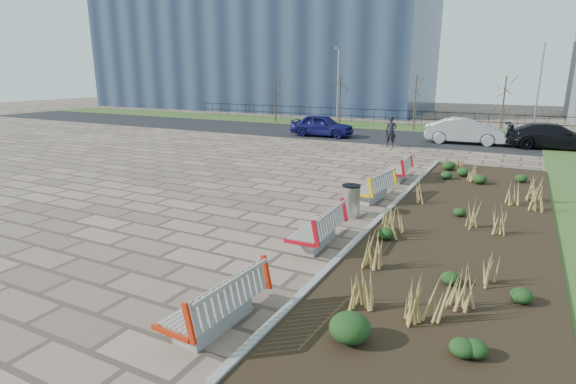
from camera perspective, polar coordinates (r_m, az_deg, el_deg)
The scene contains 22 objects.
ground at distance 11.81m, azimuth -13.38°, elevation -6.71°, with size 120.00×120.00×0.00m, color #886E5D.
planting_bed at distance 13.92m, azimuth 21.71°, elevation -3.83°, with size 4.50×18.00×0.10m, color black.
planting_curb at distance 14.28m, azimuth 12.43°, elevation -2.51°, with size 0.16×18.00×0.15m, color gray.
grass_verge_far at distance 37.19m, azimuth 16.08°, elevation 7.85°, with size 80.00×5.00×0.04m, color #33511E.
road at distance 31.38m, azimuth 13.81°, elevation 6.75°, with size 80.00×7.00×0.02m, color black.
bench_a at distance 8.01m, azimuth -9.42°, elevation -13.46°, with size 0.90×2.10×1.00m, color red, non-canonical shape.
bench_b at distance 11.40m, azimuth 3.53°, elevation -4.43°, with size 0.90×2.10×1.00m, color red, non-canonical shape.
bench_c at distance 15.65m, azimuth 10.59°, elevation 0.75°, with size 0.90×2.10×1.00m, color yellow, non-canonical shape.
bench_d at distance 18.83m, azimuth 13.63°, elevation 2.98°, with size 0.90×2.10×1.00m, color #AE0B18, non-canonical shape.
litter_bin at distance 13.76m, azimuth 7.98°, elevation -1.17°, with size 0.55×0.55×0.98m, color #B2B2B7.
pedestrian at distance 27.21m, azimuth 12.93°, elevation 7.48°, with size 0.65×0.43×1.80m, color black.
car_blue at distance 31.01m, azimuth 4.34°, elevation 8.43°, with size 1.73×4.30×1.47m, color #121250.
car_silver at distance 29.77m, azimuth 21.56°, elevation 7.22°, with size 1.62×4.64×1.53m, color #929699.
car_black at distance 29.89m, azimuth 30.59°, elevation 6.12°, with size 2.02×4.97×1.44m, color black.
tree_a at distance 39.79m, azimuth -1.66°, elevation 11.77°, with size 1.40×1.40×4.00m, color #4C3D2D, non-canonical shape.
tree_b at distance 37.25m, azimuth 6.59°, elevation 11.46°, with size 1.40×1.40×4.00m, color #4C3D2D, non-canonical shape.
tree_c at distance 35.55m, azimuth 15.82°, elevation 10.84°, with size 1.40×1.40×4.00m, color #4C3D2D, non-canonical shape.
tree_d at distance 34.81m, azimuth 25.64°, elevation 9.87°, with size 1.40×1.40×4.00m, color #4C3D2D, non-canonical shape.
lamp_west at distance 36.74m, azimuth 6.35°, elevation 12.98°, with size 0.24×0.60×6.00m, color gray, non-canonical shape.
lamp_east at distance 34.24m, azimuth 29.18°, elevation 11.07°, with size 0.24×0.60×6.00m, color gray, non-canonical shape.
railing_fence at distance 38.59m, azimuth 16.62°, elevation 8.98°, with size 44.00×0.10×1.20m, color black, non-canonical shape.
building_glass at distance 56.52m, azimuth -4.03°, elevation 18.24°, with size 40.00×14.00×15.00m, color #192338.
Camera 1 is at (7.33, -8.21, 4.29)m, focal length 28.00 mm.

